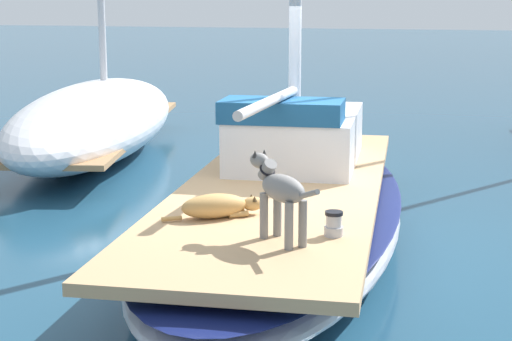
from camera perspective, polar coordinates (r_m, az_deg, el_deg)
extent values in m
plane|color=navy|center=(8.83, 1.79, -5.12)|extent=(120.00, 120.00, 0.00)
ellipsoid|color=#B2B7C1|center=(8.75, 1.80, -3.37)|extent=(3.16, 7.40, 0.56)
ellipsoid|color=navy|center=(8.70, 1.81, -2.22)|extent=(3.17, 7.44, 0.08)
cube|color=tan|center=(8.67, 1.82, -1.26)|extent=(2.65, 6.79, 0.10)
cylinder|color=silver|center=(8.33, 0.96, 4.84)|extent=(0.10, 2.20, 0.10)
cube|color=silver|center=(9.76, 2.92, 2.33)|extent=(1.60, 2.32, 0.60)
cube|color=navy|center=(8.96, 1.83, 4.18)|extent=(1.39, 0.82, 0.24)
ellipsoid|color=tan|center=(7.32, -2.95, -2.49)|extent=(0.64, 0.56, 0.22)
ellipsoid|color=tan|center=(7.43, -0.21, -2.32)|extent=(0.24, 0.22, 0.13)
cone|color=#45331C|center=(7.46, -0.33, -1.83)|extent=(0.05, 0.05, 0.05)
cone|color=#45331C|center=(7.37, -0.10, -1.99)|extent=(0.05, 0.05, 0.05)
cylinder|color=tan|center=(7.45, -1.53, -2.84)|extent=(0.18, 0.15, 0.06)
cylinder|color=tan|center=(7.34, -1.24, -3.07)|extent=(0.18, 0.15, 0.06)
cylinder|color=tan|center=(7.24, -5.90, -3.35)|extent=(0.17, 0.14, 0.04)
ellipsoid|color=gray|center=(6.51, 1.91, -1.27)|extent=(0.53, 0.51, 0.22)
cylinder|color=gray|center=(6.68, 0.56, -3.17)|extent=(0.07, 0.07, 0.38)
cylinder|color=gray|center=(6.75, 1.50, -3.01)|extent=(0.07, 0.07, 0.38)
cylinder|color=gray|center=(6.39, 2.31, -3.89)|extent=(0.07, 0.07, 0.38)
cylinder|color=gray|center=(6.46, 3.28, -3.72)|extent=(0.07, 0.07, 0.38)
cylinder|color=gray|center=(6.67, 0.80, 0.05)|extent=(0.21, 0.21, 0.19)
ellipsoid|color=gray|center=(6.76, 0.25, 0.69)|extent=(0.25, 0.24, 0.13)
cone|color=#2A2929|center=(6.73, -0.07, 1.16)|extent=(0.05, 0.05, 0.06)
cone|color=#2A2929|center=(6.77, 0.58, 1.23)|extent=(0.05, 0.05, 0.06)
torus|color=black|center=(6.67, 0.80, 0.05)|extent=(0.18, 0.18, 0.10)
cylinder|color=gray|center=(6.21, 3.76, -1.65)|extent=(0.19, 0.18, 0.12)
cylinder|color=#B7B7BC|center=(6.81, 5.43, -4.24)|extent=(0.16, 0.16, 0.08)
cylinder|color=#B7B7BC|center=(6.79, 5.45, -3.51)|extent=(0.13, 0.13, 0.10)
cylinder|color=black|center=(6.77, 5.46, -2.98)|extent=(0.15, 0.15, 0.03)
torus|color=beige|center=(7.81, -3.40, -2.22)|extent=(0.32, 0.32, 0.04)
ellipsoid|color=white|center=(13.86, -11.13, 3.49)|extent=(3.77, 7.43, 1.20)
cube|color=#A37A51|center=(13.88, -11.10, 2.88)|extent=(3.18, 6.64, 0.08)
cube|color=silver|center=(14.35, -10.65, 4.41)|extent=(1.66, 2.35, 0.52)
cube|color=maroon|center=(12.66, -12.47, 2.96)|extent=(1.56, 2.33, 0.36)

